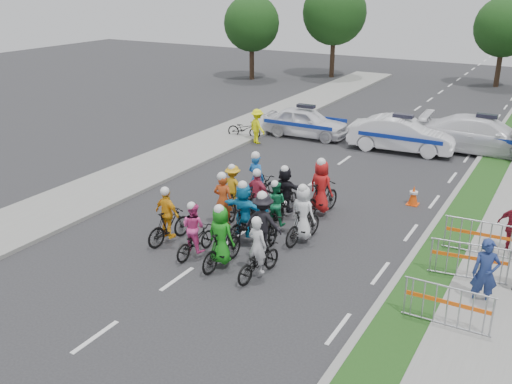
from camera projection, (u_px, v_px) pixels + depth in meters
The scene contains 32 objects.
ground at pixel (177, 279), 15.16m from camera, with size 90.00×90.00×0.00m, color #28282B.
curb_right at pixel (419, 247), 16.82m from camera, with size 0.20×60.00×0.12m, color gray.
grass_strip at pixel (443, 252), 16.50m from camera, with size 1.20×60.00×0.11m, color #1C4616.
sidewalk_right at pixel (510, 267), 15.66m from camera, with size 2.40×60.00×0.13m, color gray.
sidewalk_left at pixel (121, 181), 22.21m from camera, with size 3.00×60.00×0.13m, color gray.
rider_0 at pixel (258, 257), 15.07m from camera, with size 0.83×1.81×1.78m.
rider_1 at pixel (221, 243), 15.55m from camera, with size 0.82×1.82×1.89m.
rider_2 at pixel (194, 235), 16.24m from camera, with size 0.73×1.68×1.68m.
rider_3 at pixel (168, 221), 17.00m from camera, with size 0.96×1.78×1.82m.
rider_4 at pixel (263, 230), 16.24m from camera, with size 1.16×2.01×1.98m.
rider_5 at pixel (244, 215), 17.13m from camera, with size 1.55×1.85×1.93m.
rider_6 at pixel (224, 211), 17.89m from camera, with size 1.03×2.01×1.96m.
rider_7 at pixel (303, 219), 17.03m from camera, with size 0.86×1.85×1.89m.
rider_8 at pixel (276, 211), 17.94m from camera, with size 0.87×1.71×1.67m.
rider_9 at pixel (258, 201), 18.50m from camera, with size 0.97×1.80×1.83m.
rider_10 at pixel (233, 192), 19.36m from camera, with size 0.95×1.67×1.69m.
rider_11 at pixel (285, 194), 18.93m from camera, with size 1.42×1.70×1.78m.
rider_12 at pixel (257, 188), 19.71m from camera, with size 0.98×2.06×2.02m.
rider_13 at pixel (321, 193), 18.96m from camera, with size 0.94×2.00×2.03m.
police_car_0 at pixel (305, 122), 28.34m from camera, with size 1.72×4.28×1.46m, color white.
police_car_1 at pixel (402, 134), 25.97m from camera, with size 1.65×4.74×1.56m, color white.
police_car_2 at pixel (484, 135), 25.65m from camera, with size 2.29×5.64×1.64m, color white.
spectator_0 at pixel (485, 273), 13.66m from camera, with size 0.64×0.42×1.75m, color navy.
marshal_hiviz at pixel (257, 126), 27.18m from camera, with size 1.07×0.62×1.66m, color #FBFF0D.
barrier_0 at pixel (447, 308), 12.80m from camera, with size 2.00×0.50×1.12m, color #A5A8AD, non-canonical shape.
barrier_1 at pixel (468, 263), 14.82m from camera, with size 2.00×0.50×1.12m, color #A5A8AD, non-canonical shape.
barrier_2 at pixel (480, 239), 16.16m from camera, with size 2.00×0.50×1.12m, color #A5A8AD, non-canonical shape.
cone_0 at pixel (413, 195), 19.98m from camera, with size 0.40×0.40×0.70m.
parked_bike at pixel (244, 129), 28.21m from camera, with size 0.60×1.72×0.90m, color black.
tree_0 at pixel (252, 23), 42.88m from camera, with size 4.20×4.20×6.30m.
tree_3 at pixel (334, 13), 43.55m from camera, with size 4.90×4.90×7.35m.
tree_4 at pixel (505, 27), 39.84m from camera, with size 4.20×4.20×6.30m.
Camera 1 is at (8.46, -10.53, 7.56)m, focal length 40.00 mm.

